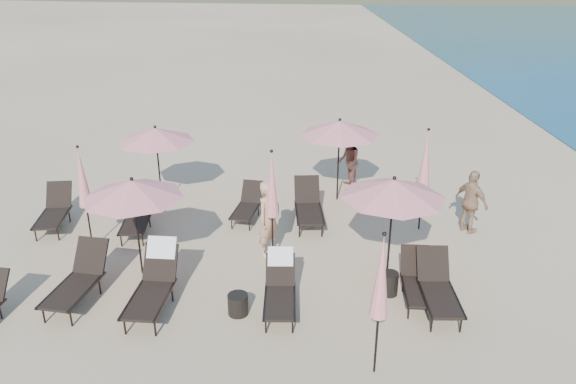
{
  "coord_description": "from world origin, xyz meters",
  "views": [
    {
      "loc": [
        -0.18,
        -9.02,
        6.4
      ],
      "look_at": [
        -0.17,
        3.5,
        1.1
      ],
      "focal_mm": 35.0,
      "sensor_mm": 36.0,
      "label": 1
    }
  ],
  "objects_px": {
    "lounger_1": "(78,279)",
    "lounger_9": "(308,205)",
    "lounger_4": "(417,281)",
    "side_table_0": "(238,304)",
    "umbrella_open_1": "(394,189)",
    "umbrella_closed_1": "(426,160)",
    "umbrella_closed_2": "(82,178)",
    "lounger_3": "(280,286)",
    "lounger_8": "(248,205)",
    "umbrella_closed_0": "(381,278)",
    "beachgoer_c": "(471,202)",
    "umbrella_open_3": "(340,128)",
    "side_table_1": "(389,283)",
    "umbrella_open_0": "(133,189)",
    "umbrella_open_2": "(156,135)",
    "beachgoer_b": "(348,162)",
    "lounger_5": "(438,287)",
    "lounger_7": "(137,216)",
    "lounger_6": "(54,210)",
    "lounger_2": "(154,281)",
    "beachgoer_a": "(269,219)"
  },
  "relations": [
    {
      "from": "lounger_1",
      "to": "lounger_9",
      "type": "height_order",
      "value": "lounger_1"
    },
    {
      "from": "lounger_4",
      "to": "side_table_0",
      "type": "bearing_deg",
      "value": -167.34
    },
    {
      "from": "umbrella_open_1",
      "to": "umbrella_closed_1",
      "type": "xyz_separation_m",
      "value": [
        1.18,
        2.29,
        -0.21
      ]
    },
    {
      "from": "side_table_0",
      "to": "umbrella_closed_2",
      "type": "bearing_deg",
      "value": 144.22
    },
    {
      "from": "lounger_3",
      "to": "lounger_8",
      "type": "xyz_separation_m",
      "value": [
        -0.9,
        4.03,
        -0.09
      ]
    },
    {
      "from": "lounger_8",
      "to": "umbrella_closed_0",
      "type": "bearing_deg",
      "value": -55.46
    },
    {
      "from": "beachgoer_c",
      "to": "side_table_0",
      "type": "bearing_deg",
      "value": 89.07
    },
    {
      "from": "lounger_9",
      "to": "umbrella_open_1",
      "type": "relative_size",
      "value": 0.77
    },
    {
      "from": "lounger_3",
      "to": "umbrella_closed_2",
      "type": "bearing_deg",
      "value": 152.09
    },
    {
      "from": "umbrella_closed_1",
      "to": "side_table_0",
      "type": "xyz_separation_m",
      "value": [
        -4.28,
        -3.64,
        -1.63
      ]
    },
    {
      "from": "umbrella_open_3",
      "to": "side_table_1",
      "type": "height_order",
      "value": "umbrella_open_3"
    },
    {
      "from": "umbrella_open_0",
      "to": "side_table_0",
      "type": "xyz_separation_m",
      "value": [
        2.22,
        -1.52,
        -1.77
      ]
    },
    {
      "from": "umbrella_closed_1",
      "to": "side_table_0",
      "type": "relative_size",
      "value": 6.3
    },
    {
      "from": "lounger_4",
      "to": "umbrella_open_1",
      "type": "height_order",
      "value": "umbrella_open_1"
    },
    {
      "from": "lounger_3",
      "to": "lounger_8",
      "type": "distance_m",
      "value": 4.13
    },
    {
      "from": "umbrella_open_2",
      "to": "side_table_1",
      "type": "xyz_separation_m",
      "value": [
        5.59,
        -4.59,
        -1.74
      ]
    },
    {
      "from": "lounger_3",
      "to": "beachgoer_b",
      "type": "bearing_deg",
      "value": 73.1
    },
    {
      "from": "lounger_5",
      "to": "umbrella_closed_0",
      "type": "xyz_separation_m",
      "value": [
        -1.48,
        -1.86,
        1.36
      ]
    },
    {
      "from": "lounger_7",
      "to": "umbrella_closed_2",
      "type": "xyz_separation_m",
      "value": [
        -0.88,
        -0.84,
        1.35
      ]
    },
    {
      "from": "lounger_7",
      "to": "umbrella_open_1",
      "type": "distance_m",
      "value": 6.46
    },
    {
      "from": "side_table_1",
      "to": "lounger_4",
      "type": "bearing_deg",
      "value": -17.57
    },
    {
      "from": "umbrella_closed_2",
      "to": "umbrella_open_1",
      "type": "bearing_deg",
      "value": -10.78
    },
    {
      "from": "lounger_9",
      "to": "umbrella_open_0",
      "type": "relative_size",
      "value": 0.8
    },
    {
      "from": "beachgoer_b",
      "to": "umbrella_open_1",
      "type": "bearing_deg",
      "value": 6.24
    },
    {
      "from": "umbrella_open_1",
      "to": "lounger_6",
      "type": "bearing_deg",
      "value": 163.17
    },
    {
      "from": "lounger_1",
      "to": "side_table_1",
      "type": "height_order",
      "value": "lounger_1"
    },
    {
      "from": "lounger_2",
      "to": "umbrella_open_3",
      "type": "height_order",
      "value": "umbrella_open_3"
    },
    {
      "from": "umbrella_open_1",
      "to": "umbrella_closed_2",
      "type": "relative_size",
      "value": 0.91
    },
    {
      "from": "lounger_4",
      "to": "umbrella_open_3",
      "type": "height_order",
      "value": "umbrella_open_3"
    },
    {
      "from": "lounger_6",
      "to": "umbrella_open_1",
      "type": "height_order",
      "value": "umbrella_open_1"
    },
    {
      "from": "lounger_1",
      "to": "side_table_1",
      "type": "relative_size",
      "value": 3.85
    },
    {
      "from": "umbrella_open_3",
      "to": "lounger_3",
      "type": "bearing_deg",
      "value": -106.35
    },
    {
      "from": "side_table_0",
      "to": "side_table_1",
      "type": "height_order",
      "value": "side_table_1"
    },
    {
      "from": "umbrella_open_0",
      "to": "umbrella_open_2",
      "type": "distance_m",
      "value": 3.78
    },
    {
      "from": "lounger_7",
      "to": "umbrella_open_2",
      "type": "relative_size",
      "value": 0.73
    },
    {
      "from": "lounger_1",
      "to": "lounger_3",
      "type": "xyz_separation_m",
      "value": [
        4.01,
        -0.26,
        0.0
      ]
    },
    {
      "from": "lounger_2",
      "to": "lounger_4",
      "type": "bearing_deg",
      "value": 7.8
    },
    {
      "from": "lounger_6",
      "to": "umbrella_open_3",
      "type": "height_order",
      "value": "umbrella_open_3"
    },
    {
      "from": "lounger_2",
      "to": "umbrella_closed_2",
      "type": "bearing_deg",
      "value": 135.72
    },
    {
      "from": "lounger_2",
      "to": "umbrella_closed_0",
      "type": "bearing_deg",
      "value": -20.29
    },
    {
      "from": "umbrella_open_1",
      "to": "umbrella_closed_1",
      "type": "distance_m",
      "value": 2.58
    },
    {
      "from": "lounger_5",
      "to": "umbrella_open_1",
      "type": "xyz_separation_m",
      "value": [
        -0.78,
        1.13,
        1.6
      ]
    },
    {
      "from": "umbrella_open_0",
      "to": "beachgoer_b",
      "type": "bearing_deg",
      "value": 44.21
    },
    {
      "from": "umbrella_closed_2",
      "to": "umbrella_closed_0",
      "type": "bearing_deg",
      "value": -35.23
    },
    {
      "from": "lounger_3",
      "to": "umbrella_open_0",
      "type": "distance_m",
      "value": 3.62
    },
    {
      "from": "umbrella_closed_0",
      "to": "beachgoer_c",
      "type": "height_order",
      "value": "umbrella_closed_0"
    },
    {
      "from": "umbrella_closed_2",
      "to": "side_table_1",
      "type": "distance_m",
      "value": 7.13
    },
    {
      "from": "umbrella_open_2",
      "to": "beachgoer_a",
      "type": "relative_size",
      "value": 1.25
    },
    {
      "from": "lounger_9",
      "to": "side_table_0",
      "type": "height_order",
      "value": "lounger_9"
    },
    {
      "from": "umbrella_closed_2",
      "to": "beachgoer_a",
      "type": "distance_m",
      "value": 4.3
    }
  ]
}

